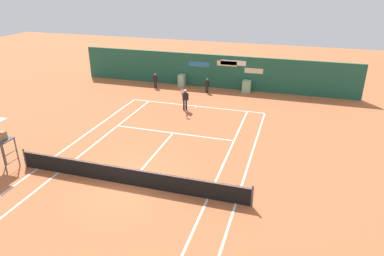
% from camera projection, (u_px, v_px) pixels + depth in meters
% --- Properties ---
extents(ground_plane, '(80.00, 80.00, 0.01)m').
position_uv_depth(ground_plane, '(134.00, 179.00, 17.69)').
color(ground_plane, '#BC6038').
extents(tennis_net, '(12.10, 0.10, 1.07)m').
position_uv_depth(tennis_net, '(128.00, 176.00, 16.99)').
color(tennis_net, '#4C4C51').
rests_on(tennis_net, ground_plane).
extents(sponsor_back_wall, '(25.00, 1.02, 2.96)m').
position_uv_depth(sponsor_back_wall, '(213.00, 72.00, 31.48)').
color(sponsor_back_wall, '#1E5642').
rests_on(sponsor_back_wall, ground_plane).
extents(player_on_baseline, '(0.49, 0.82, 1.83)m').
position_uv_depth(player_on_baseline, '(185.00, 98.00, 26.23)').
color(player_on_baseline, black).
rests_on(player_on_baseline, ground_plane).
extents(ball_kid_left_post, '(0.44, 0.22, 1.33)m').
position_uv_depth(ball_kid_left_post, '(155.00, 80.00, 31.58)').
color(ball_kid_left_post, black).
rests_on(ball_kid_left_post, ground_plane).
extents(ball_kid_right_post, '(0.42, 0.19, 1.27)m').
position_uv_depth(ball_kid_right_post, '(207.00, 84.00, 30.31)').
color(ball_kid_right_post, black).
rests_on(ball_kid_right_post, ground_plane).
extents(tennis_ball_by_sideline, '(0.07, 0.07, 0.07)m').
position_uv_depth(tennis_ball_by_sideline, '(241.00, 135.00, 22.48)').
color(tennis_ball_by_sideline, '#CCE033').
rests_on(tennis_ball_by_sideline, ground_plane).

